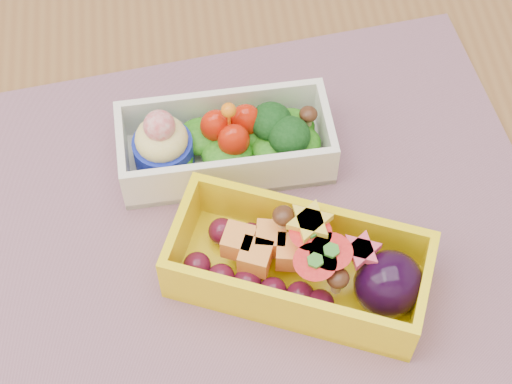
{
  "coord_description": "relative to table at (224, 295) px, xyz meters",
  "views": [
    {
      "loc": [
        -0.01,
        -0.32,
        1.33
      ],
      "look_at": [
        0.03,
        0.02,
        0.79
      ],
      "focal_mm": 59.32,
      "sensor_mm": 36.0,
      "label": 1
    }
  ],
  "objects": [
    {
      "name": "table",
      "position": [
        0.0,
        0.0,
        0.0
      ],
      "size": [
        1.2,
        0.8,
        0.75
      ],
      "color": "brown",
      "rests_on": "ground"
    },
    {
      "name": "bento_yellow",
      "position": [
        0.06,
        -0.04,
        0.13
      ],
      "size": [
        0.2,
        0.15,
        0.06
      ],
      "rotation": [
        0.0,
        0.0,
        -0.4
      ],
      "color": "yellow",
      "rests_on": "placemat"
    },
    {
      "name": "placemat",
      "position": [
        0.02,
        0.01,
        0.1
      ],
      "size": [
        0.5,
        0.41,
        0.0
      ],
      "primitive_type": "cube",
      "rotation": [
        0.0,
        0.0,
        0.11
      ],
      "color": "gray",
      "rests_on": "table"
    },
    {
      "name": "bento_white",
      "position": [
        0.01,
        0.07,
        0.12
      ],
      "size": [
        0.17,
        0.08,
        0.07
      ],
      "rotation": [
        0.0,
        0.0,
        0.03
      ],
      "color": "white",
      "rests_on": "placemat"
    }
  ]
}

